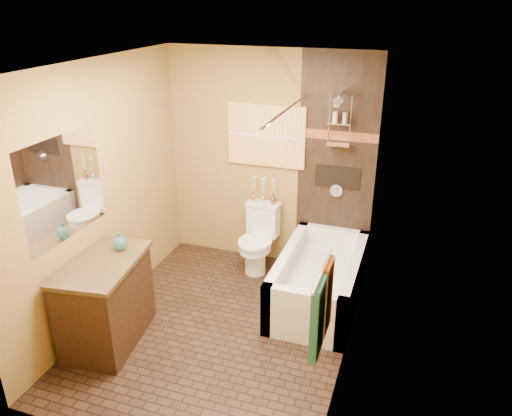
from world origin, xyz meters
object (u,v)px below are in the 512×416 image
at_px(vanity, 106,301).
at_px(sunset_painting, 266,136).
at_px(toilet, 259,238).
at_px(bathtub, 319,284).

bearing_deg(vanity, sunset_painting, 57.84).
relative_size(sunset_painting, toilet, 1.17).
bearing_deg(toilet, vanity, -112.27).
relative_size(bathtub, vanity, 1.47).
xyz_separation_m(bathtub, toilet, (-0.83, 0.47, 0.17)).
height_order(sunset_painting, toilet, sunset_painting).
xyz_separation_m(bathtub, vanity, (-1.72, -1.25, 0.20)).
xyz_separation_m(sunset_painting, vanity, (-0.90, -1.97, -1.13)).
bearing_deg(toilet, sunset_painting, 95.37).
relative_size(toilet, vanity, 0.76).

